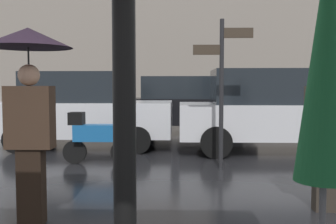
# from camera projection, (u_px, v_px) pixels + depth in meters

# --- Properties ---
(folded_patio_umbrella_near) EXTENTS (0.38, 0.38, 2.31)m
(folded_patio_umbrella_near) POSITION_uv_depth(u_px,v_px,m) (326.00, 78.00, 2.03)
(folded_patio_umbrella_near) COLOR black
(folded_patio_umbrella_near) RESTS_ON ground
(pedestrian_with_umbrella) EXTENTS (0.94, 0.94, 2.14)m
(pedestrian_with_umbrella) POSITION_uv_depth(u_px,v_px,m) (29.00, 78.00, 4.21)
(pedestrian_with_umbrella) COLOR black
(pedestrian_with_umbrella) RESTS_ON ground
(pedestrian_with_bag) EXTENTS (0.54, 0.24, 1.75)m
(pedestrian_with_bag) POSITION_uv_depth(u_px,v_px,m) (328.00, 130.00, 4.70)
(pedestrian_with_bag) COLOR #2A241E
(pedestrian_with_bag) RESTS_ON ground
(parked_scooter) EXTENTS (1.40, 0.32, 1.23)m
(parked_scooter) POSITION_uv_depth(u_px,v_px,m) (96.00, 136.00, 7.60)
(parked_scooter) COLOR black
(parked_scooter) RESTS_ON ground
(parked_car_left) EXTENTS (4.38, 1.96, 1.89)m
(parked_car_left) POSITION_uv_depth(u_px,v_px,m) (272.00, 110.00, 8.98)
(parked_car_left) COLOR silver
(parked_car_left) RESTS_ON ground
(parked_car_right) EXTENTS (4.23, 1.84, 1.81)m
(parked_car_right) POSITION_uv_depth(u_px,v_px,m) (184.00, 105.00, 12.42)
(parked_car_right) COLOR black
(parked_car_right) RESTS_ON ground
(parked_car_distant) EXTENTS (4.25, 2.08, 1.86)m
(parked_car_distant) POSITION_uv_depth(u_px,v_px,m) (84.00, 109.00, 9.71)
(parked_car_distant) COLOR silver
(parked_car_distant) RESTS_ON ground
(street_signpost) EXTENTS (1.08, 0.08, 2.72)m
(street_signpost) POSITION_uv_depth(u_px,v_px,m) (222.00, 78.00, 7.08)
(street_signpost) COLOR black
(street_signpost) RESTS_ON ground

